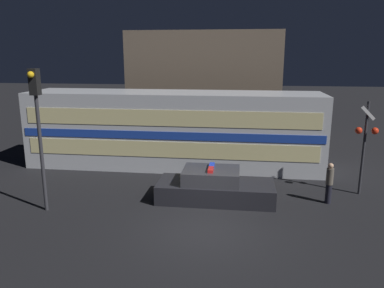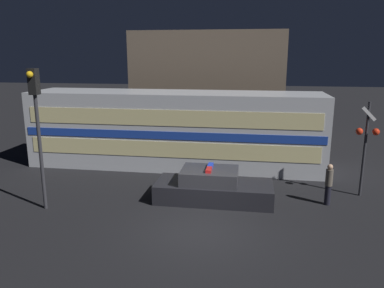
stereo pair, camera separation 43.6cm
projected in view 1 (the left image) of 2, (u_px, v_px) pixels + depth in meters
ground_plane at (205, 230)px, 12.26m from camera, size 120.00×120.00×0.00m
train at (174, 129)px, 18.98m from camera, size 14.65×3.06×3.78m
police_car at (215, 187)px, 14.65m from camera, size 4.54×1.87×1.39m
pedestrian at (329, 183)px, 14.26m from camera, size 0.27×0.27×1.61m
crossing_signal_near at (365, 139)px, 14.82m from camera, size 0.89×0.33×3.83m
traffic_light_corner at (37, 114)px, 12.97m from camera, size 0.30×0.46×5.13m
building_left at (205, 86)px, 25.22m from camera, size 9.63×5.09×7.03m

